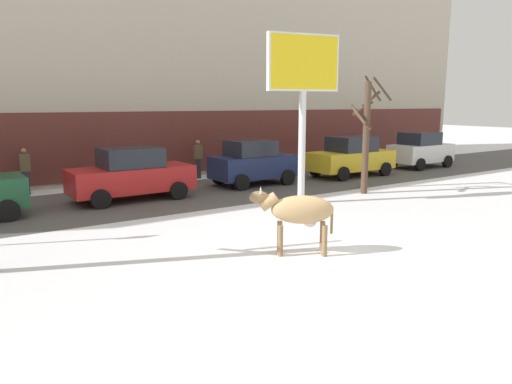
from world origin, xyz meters
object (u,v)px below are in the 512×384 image
billboard (303,73)px  pedestrian_by_cars (25,171)px  bare_tree_left_lot (366,134)px  car_yellow_sedan (351,157)px  car_white_hatchback (420,150)px  car_navy_hatchback (253,163)px  pedestrian_far_left (198,159)px  cow_tan (299,211)px  car_red_sedan (131,174)px  bare_tree_far_back (367,132)px

billboard → pedestrian_by_cars: bearing=137.4°
bare_tree_left_lot → billboard: bearing=-178.4°
car_yellow_sedan → car_white_hatchback: car_white_hatchback is taller
car_yellow_sedan → pedestrian_by_cars: size_ratio=2.43×
car_navy_hatchback → pedestrian_by_cars: bearing=160.8°
pedestrian_by_cars → bare_tree_left_lot: size_ratio=0.42×
pedestrian_far_left → pedestrian_by_cars: bearing=180.0°
car_navy_hatchback → car_yellow_sedan: 5.17m
cow_tan → car_red_sedan: (-0.97, 8.08, -0.09)m
car_navy_hatchback → car_white_hatchback: 10.38m
car_red_sedan → car_yellow_sedan: size_ratio=1.00×
car_red_sedan → bare_tree_far_back: (8.50, -2.97, 1.35)m
car_navy_hatchback → car_red_sedan: bearing=-177.5°
car_yellow_sedan → car_red_sedan: bearing=178.4°
billboard → pedestrian_far_left: 7.70m
pedestrian_by_cars → bare_tree_far_back: 13.01m
car_yellow_sedan → bare_tree_far_back: 3.56m
pedestrian_far_left → bare_tree_far_back: size_ratio=0.39×
car_white_hatchback → bare_tree_left_lot: (-7.98, -3.57, 1.29)m
car_yellow_sedan → car_white_hatchback: bearing=1.7°
pedestrian_far_left → bare_tree_left_lot: bearing=-63.0°
car_yellow_sedan → bare_tree_far_back: bearing=-125.4°
billboard → car_white_hatchback: billboard is taller
cow_tan → bare_tree_far_back: size_ratio=0.41×
cow_tan → car_navy_hatchback: 9.36m
cow_tan → pedestrian_far_left: (3.23, 11.17, -0.11)m
car_white_hatchback → pedestrian_far_left: 11.89m
car_yellow_sedan → cow_tan: bearing=-140.4°
car_navy_hatchback → pedestrian_by_cars: (-8.19, 2.86, -0.05)m
car_navy_hatchback → car_yellow_sedan: size_ratio=0.83×
billboard → bare_tree_left_lot: billboard is taller
billboard → pedestrian_far_left: (-0.36, 6.88, -3.43)m
car_red_sedan → pedestrian_by_cars: size_ratio=2.43×
cow_tan → car_white_hatchback: (14.67, 7.95, -0.07)m
pedestrian_far_left → cow_tan: bearing=-106.1°
pedestrian_far_left → bare_tree_far_back: (4.30, -6.06, 1.38)m
cow_tan → bare_tree_left_lot: bare_tree_left_lot is taller
car_navy_hatchback → pedestrian_far_left: car_navy_hatchback is taller
bare_tree_left_lot → car_yellow_sedan: bearing=51.2°
car_red_sedan → billboard: bearing=-39.7°
pedestrian_by_cars → car_yellow_sedan: bearing=-14.2°
car_navy_hatchback → car_yellow_sedan: (5.14, -0.52, -0.02)m
pedestrian_far_left → bare_tree_left_lot: bare_tree_left_lot is taller
car_red_sedan → car_navy_hatchback: (5.26, 0.23, 0.02)m
car_yellow_sedan → bare_tree_left_lot: bare_tree_left_lot is taller
car_yellow_sedan → bare_tree_left_lot: bearing=-128.8°
car_white_hatchback → pedestrian_far_left: car_white_hatchback is taller
car_yellow_sedan → car_white_hatchback: (5.23, 0.16, 0.02)m
billboard → bare_tree_left_lot: size_ratio=1.35×
bare_tree_far_back → billboard: bearing=-168.2°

